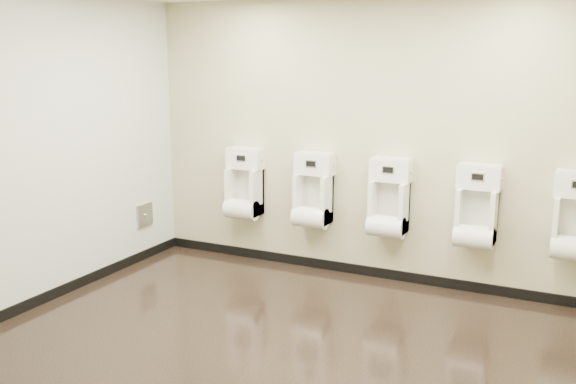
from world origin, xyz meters
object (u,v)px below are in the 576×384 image
object	(u,v)px
access_panel	(145,215)
urinal_2	(389,204)
urinal_1	(313,196)
urinal_4	(575,223)
urinal_0	(244,189)
urinal_3	(476,213)

from	to	relation	value
access_panel	urinal_2	world-z (taller)	urinal_2
urinal_1	urinal_4	world-z (taller)	same
access_panel	urinal_4	distance (m)	4.36
access_panel	urinal_4	bearing A→B (deg)	5.49
urinal_0	urinal_1	bearing A→B (deg)	0.00
urinal_0	urinal_1	size ratio (longest dim) A/B	1.00
urinal_0	urinal_1	xyz separation A→B (m)	(0.82, 0.00, 0.00)
urinal_1	urinal_0	bearing A→B (deg)	180.00
urinal_0	urinal_3	size ratio (longest dim) A/B	1.00
urinal_4	access_panel	bearing A→B (deg)	-174.51
urinal_0	urinal_3	distance (m)	2.46
access_panel	urinal_0	distance (m)	1.16
urinal_0	urinal_4	xyz separation A→B (m)	(3.30, 0.00, 0.00)
urinal_0	urinal_3	world-z (taller)	same
urinal_0	urinal_4	bearing A→B (deg)	0.00
urinal_0	urinal_2	xyz separation A→B (m)	(1.62, 0.00, 0.00)
urinal_1	urinal_4	size ratio (longest dim) A/B	1.00
access_panel	urinal_3	size ratio (longest dim) A/B	0.33
urinal_0	access_panel	bearing A→B (deg)	-158.06
urinal_4	urinal_3	bearing A→B (deg)	180.00
urinal_1	urinal_2	xyz separation A→B (m)	(0.81, 0.00, 0.00)
urinal_1	urinal_3	size ratio (longest dim) A/B	1.00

